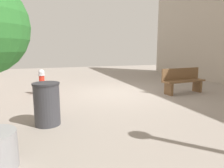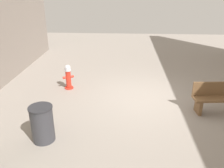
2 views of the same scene
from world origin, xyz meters
name	(u,v)px [view 2 (image 2 of 2)]	position (x,y,z in m)	size (l,w,h in m)	color
ground_plane	(145,98)	(0.00, 0.00, 0.00)	(23.40, 23.40, 0.00)	gray
fire_hydrant	(68,77)	(2.84, -0.68, 0.47)	(0.40, 0.39, 0.94)	red
bench_near	(222,97)	(-2.25, 0.78, 0.50)	(1.80, 0.60, 0.95)	brown
trash_bin	(42,124)	(2.72, 2.54, 0.48)	(0.58, 0.58, 0.95)	#38383D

